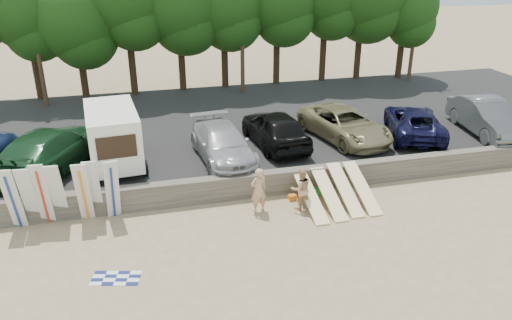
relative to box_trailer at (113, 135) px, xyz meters
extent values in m
plane|color=tan|center=(5.94, -5.82, -2.14)|extent=(120.00, 120.00, 0.00)
cube|color=#6B6356|center=(5.94, -2.82, -1.64)|extent=(44.00, 0.50, 1.00)
cube|color=#282828|center=(5.94, 4.68, -1.79)|extent=(44.00, 14.50, 0.70)
cylinder|color=#382616|center=(-4.58, 11.78, 0.38)|extent=(0.44, 0.44, 3.64)
sphere|color=#224E16|center=(-4.58, 11.78, 3.93)|extent=(4.78, 4.78, 4.78)
cylinder|color=#382616|center=(-1.89, 11.57, 0.23)|extent=(0.44, 0.44, 3.35)
sphere|color=#224E16|center=(-1.89, 11.57, 3.50)|extent=(5.39, 5.39, 5.39)
cylinder|color=#382616|center=(1.12, 11.49, 0.68)|extent=(0.44, 0.44, 4.26)
cylinder|color=#382616|center=(4.26, 11.78, 0.55)|extent=(0.44, 0.44, 3.98)
cylinder|color=#382616|center=(7.10, 11.78, 0.52)|extent=(0.44, 0.44, 3.94)
cylinder|color=#382616|center=(10.67, 11.78, 0.55)|extent=(0.44, 0.44, 3.99)
cylinder|color=#382616|center=(14.02, 11.78, 0.64)|extent=(0.44, 0.44, 4.17)
cylinder|color=#382616|center=(16.66, 11.78, 0.67)|extent=(0.44, 0.44, 4.22)
cylinder|color=#382616|center=(19.66, 11.20, 0.22)|extent=(0.44, 0.44, 3.33)
sphere|color=#224E16|center=(19.66, 11.20, 3.47)|extent=(4.41, 4.41, 4.41)
cylinder|color=#473321|center=(-4.06, 10.18, 3.06)|extent=(0.26, 0.26, 9.00)
cylinder|color=#473321|center=(7.94, 10.18, 3.06)|extent=(0.26, 0.26, 9.00)
cylinder|color=#473321|center=(19.94, 10.18, 3.06)|extent=(0.26, 0.26, 9.00)
cube|color=white|center=(0.00, 0.01, 0.02)|extent=(2.37, 4.20, 2.22)
cube|color=black|center=(0.18, -2.03, 0.22)|extent=(1.51, 0.17, 0.91)
cylinder|color=black|center=(-0.94, -1.40, -1.11)|extent=(0.26, 0.68, 0.67)
cylinder|color=black|center=(1.17, -1.21, -1.11)|extent=(0.26, 0.68, 0.67)
cylinder|color=black|center=(-1.17, 1.22, -1.11)|extent=(0.26, 0.68, 0.67)
cylinder|color=black|center=(0.94, 1.41, -1.11)|extent=(0.26, 0.68, 0.67)
imported|color=#153A1D|center=(-2.60, 0.46, -0.55)|extent=(4.89, 6.68, 1.80)
imported|color=#9D9DA2|center=(4.62, -0.39, -0.69)|extent=(2.55, 5.36, 1.51)
imported|color=black|center=(7.34, 0.69, -0.58)|extent=(2.51, 5.22, 1.72)
imported|color=olive|center=(10.88, 0.65, -0.68)|extent=(3.64, 5.89, 1.52)
imported|color=black|center=(14.43, 0.25, -0.72)|extent=(4.08, 5.75, 1.46)
imported|color=#4C4F51|center=(18.13, -0.40, -0.58)|extent=(2.53, 5.45, 1.73)
cube|color=silver|center=(-3.51, -3.34, -0.87)|extent=(0.57, 0.72, 2.54)
cube|color=silver|center=(-2.99, -3.26, -0.89)|extent=(0.57, 0.86, 2.50)
cube|color=silver|center=(-2.53, -3.26, -0.86)|extent=(0.54, 0.58, 2.56)
cube|color=silver|center=(-2.02, -3.23, -0.89)|extent=(0.56, 0.84, 2.51)
cube|color=silver|center=(-1.12, -3.39, -0.88)|extent=(0.53, 0.77, 2.52)
cube|color=silver|center=(-0.77, -3.21, -0.88)|extent=(0.54, 0.78, 2.52)
cube|color=silver|center=(-0.09, -3.41, -0.88)|extent=(0.61, 0.81, 2.52)
cube|color=#FFE6A0|center=(7.34, -4.36, -1.67)|extent=(0.56, 2.89, 0.94)
cube|color=#FFE6A0|center=(8.11, -4.33, -1.63)|extent=(0.56, 2.86, 1.03)
cube|color=#FFE6A0|center=(8.85, -4.22, -1.59)|extent=(0.56, 2.83, 1.12)
cube|color=#FFE6A0|center=(9.57, -4.26, -1.59)|extent=(0.56, 2.84, 1.11)
imported|color=tan|center=(5.29, -4.15, -1.23)|extent=(0.75, 0.57, 1.83)
imported|color=tan|center=(6.94, -4.32, -1.28)|extent=(0.87, 0.69, 1.72)
cube|color=green|center=(7.87, -3.48, -1.98)|extent=(0.39, 0.32, 0.32)
cube|color=orange|center=(6.85, -3.58, -2.03)|extent=(0.32, 0.27, 0.22)
plane|color=white|center=(-0.08, -7.16, -2.14)|extent=(1.82, 1.82, 0.00)
camera|label=1|loc=(1.01, -20.61, 7.46)|focal=35.00mm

